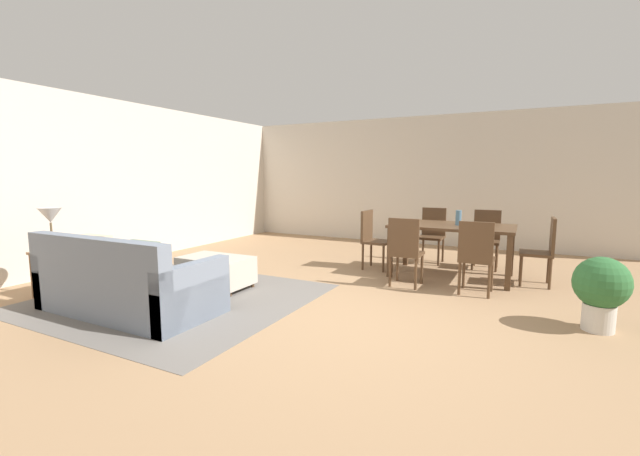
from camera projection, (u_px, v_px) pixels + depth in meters
ground_plane at (344, 317)px, 4.25m from camera, size 10.80×10.80×0.00m
wall_back at (441, 181)px, 8.49m from camera, size 9.00×0.12×2.70m
wall_left at (101, 183)px, 6.55m from camera, size 0.12×11.00×2.70m
area_rug at (178, 298)px, 4.90m from camera, size 3.00×2.80×0.01m
couch at (126, 286)px, 4.37m from camera, size 1.97×0.94×0.86m
ottoman_table at (216, 270)px, 5.32m from camera, size 0.92×0.56×0.41m
side_table at (54, 260)px, 4.93m from camera, size 0.40×0.40×0.56m
table_lamp at (50, 217)px, 4.86m from camera, size 0.26×0.26×0.52m
dining_table at (452, 231)px, 5.88m from camera, size 1.69×0.98×0.76m
dining_chair_near_left at (405, 248)px, 5.34m from camera, size 0.40×0.40×0.92m
dining_chair_near_right at (476, 254)px, 4.97m from camera, size 0.41×0.41×0.92m
dining_chair_far_left at (432, 232)px, 6.89m from camera, size 0.41×0.41×0.92m
dining_chair_far_right at (486, 235)px, 6.45m from camera, size 0.41×0.41×0.92m
dining_chair_head_east at (544, 247)px, 5.39m from camera, size 0.41×0.41×0.92m
dining_chair_head_west at (372, 236)px, 6.41m from camera, size 0.42×0.42×0.92m
vase_centerpiece at (458, 218)px, 5.79m from camera, size 0.08×0.08×0.21m
potted_plant at (601, 288)px, 3.83m from camera, size 0.49×0.49×0.71m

